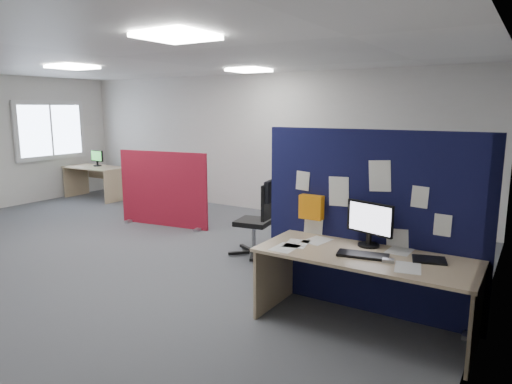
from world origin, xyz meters
The scene contains 17 objects.
floor centered at (0.00, 0.00, 0.00)m, with size 9.00×9.00×0.00m, color #56585E.
ceiling centered at (0.00, 0.00, 2.70)m, with size 9.00×7.00×0.02m, color white.
wall_back centered at (0.00, 3.50, 1.35)m, with size 9.00×0.02×2.70m, color silver.
wall_right centered at (4.50, 0.00, 1.35)m, with size 0.02×7.00×2.70m, color silver.
window centered at (-4.44, 2.00, 1.55)m, with size 0.06×1.70×1.30m.
ceiling_lights centered at (0.33, 0.67, 2.67)m, with size 4.10×4.10×0.04m.
navy_divider centered at (3.46, 0.10, 0.92)m, with size 2.23×0.30×1.84m.
main_desk centered at (3.58, -0.25, 0.57)m, with size 1.96×0.87×0.73m.
monitor_main centered at (3.53, -0.06, 0.97)m, with size 0.49×0.21×0.43m.
keyboard centered at (3.58, -0.39, 0.74)m, with size 0.45×0.18×0.03m, color black.
mouse centered at (3.82, -0.42, 0.74)m, with size 0.10×0.06×0.03m, color #A0A0A5.
paper_tray centered at (4.11, -0.19, 0.74)m, with size 0.28×0.22×0.01m, color black.
red_divider centered at (-0.66, 1.53, 0.64)m, with size 1.73×0.30×1.31m.
second_desk centered at (-3.68, 2.55, 0.54)m, with size 1.44×0.72×0.73m.
monitor_second centered at (-3.72, 2.62, 0.93)m, with size 0.40×0.18×0.36m.
office_chair centered at (1.65, 1.02, 0.60)m, with size 0.70×0.70×1.06m.
desk_papers centered at (3.33, -0.31, 0.73)m, with size 1.37×0.80×0.00m.
Camera 1 is at (4.85, -4.22, 2.05)m, focal length 32.00 mm.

